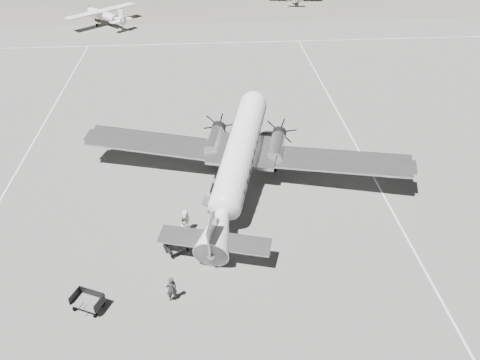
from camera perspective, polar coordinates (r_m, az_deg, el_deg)
name	(u,v)px	position (r m, az deg, el deg)	size (l,w,h in m)	color
ground	(234,223)	(34.28, -0.73, -5.22)	(260.00, 260.00, 0.00)	slate
taxi_line_right	(394,215)	(36.83, 18.29, -4.04)	(0.15, 80.00, 0.01)	silver
taxi_line_left	(23,160)	(45.47, -24.92, 2.27)	(0.15, 60.00, 0.01)	silver
taxi_line_horizon	(216,43)	(69.80, -2.96, 16.34)	(90.00, 0.15, 0.01)	silver
dc3_airliner	(238,161)	(36.22, -0.24, 2.30)	(27.13, 18.83, 5.17)	silver
light_plane_left	(105,17)	(80.50, -16.15, 18.56)	(12.17, 9.87, 2.52)	silver
baggage_cart_near	(177,246)	(32.00, -7.72, -8.03)	(1.60, 1.13, 0.91)	#585858
baggage_cart_far	(88,302)	(29.69, -18.06, -13.96)	(1.85, 1.31, 1.05)	#585858
ground_crew	(172,289)	(28.76, -8.35, -12.98)	(0.67, 0.44, 1.83)	#2E2E2E
ramp_agent	(185,224)	(33.22, -6.73, -5.35)	(0.74, 0.57, 1.52)	beige
passenger	(186,221)	(33.28, -6.64, -4.95)	(0.87, 0.56, 1.78)	silver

